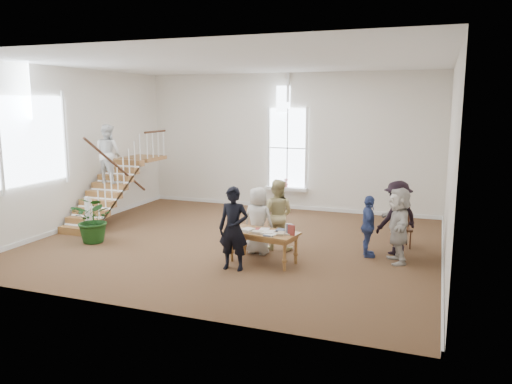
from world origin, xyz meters
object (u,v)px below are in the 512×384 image
at_px(police_officer, 234,229).
at_px(woman_cluster_b, 397,218).
at_px(floor_plant, 95,219).
at_px(side_chair, 401,225).
at_px(library_table, 264,235).
at_px(woman_cluster_c, 398,225).
at_px(woman_cluster_a, 368,226).
at_px(elderly_woman, 258,221).
at_px(person_yellow, 277,215).

bearing_deg(police_officer, woman_cluster_b, 33.66).
xyz_separation_m(police_officer, floor_plant, (-4.15, 0.70, -0.29)).
height_order(woman_cluster_b, side_chair, woman_cluster_b).
height_order(library_table, woman_cluster_c, woman_cluster_c).
bearing_deg(floor_plant, woman_cluster_a, 10.23).
bearing_deg(police_officer, elderly_woman, 82.35).
relative_size(elderly_woman, side_chair, 1.61).
distance_m(person_yellow, floor_plant, 4.67).
bearing_deg(woman_cluster_b, library_table, -15.02).
bearing_deg(floor_plant, woman_cluster_b, 12.80).
xyz_separation_m(woman_cluster_a, woman_cluster_c, (0.68, -0.20, 0.13)).
bearing_deg(side_chair, person_yellow, -172.41).
height_order(elderly_woman, woman_cluster_b, woman_cluster_b).
bearing_deg(person_yellow, woman_cluster_c, 176.92).
bearing_deg(library_table, woman_cluster_a, 40.69).
height_order(library_table, elderly_woman, elderly_woman).
bearing_deg(floor_plant, woman_cluster_c, 7.79).
xyz_separation_m(elderly_woman, woman_cluster_b, (3.07, 1.12, 0.08)).
height_order(library_table, woman_cluster_a, woman_cluster_a).
xyz_separation_m(woman_cluster_a, woman_cluster_b, (0.60, 0.45, 0.15)).
xyz_separation_m(library_table, woman_cluster_a, (2.12, 1.28, 0.09)).
bearing_deg(woman_cluster_b, person_yellow, -34.91).
height_order(library_table, side_chair, side_chair).
xyz_separation_m(woman_cluster_a, floor_plant, (-6.72, -1.21, -0.12)).
relative_size(police_officer, woman_cluster_c, 1.06).
relative_size(person_yellow, woman_cluster_b, 0.99).
bearing_deg(elderly_woman, floor_plant, 16.26).
relative_size(police_officer, woman_cluster_b, 1.03).
bearing_deg(woman_cluster_a, woman_cluster_b, -66.86).
height_order(floor_plant, side_chair, floor_plant).
relative_size(library_table, police_officer, 0.91).
xyz_separation_m(police_officer, person_yellow, (0.40, 1.75, -0.03)).
bearing_deg(police_officer, floor_plant, 167.28).
xyz_separation_m(elderly_woman, side_chair, (3.13, 1.80, -0.25)).
xyz_separation_m(elderly_woman, person_yellow, (0.30, 0.50, 0.06)).
distance_m(woman_cluster_b, woman_cluster_c, 0.66).
bearing_deg(police_officer, library_table, 51.65).
height_order(police_officer, side_chair, police_officer).
distance_m(woman_cluster_a, woman_cluster_b, 0.77).
height_order(woman_cluster_b, floor_plant, woman_cluster_b).
relative_size(woman_cluster_b, side_chair, 1.76).
relative_size(library_table, woman_cluster_b, 0.93).
bearing_deg(floor_plant, person_yellow, 12.95).
distance_m(library_table, elderly_woman, 0.72).
bearing_deg(floor_plant, library_table, -0.81).
bearing_deg(person_yellow, woman_cluster_a, -178.02).
distance_m(woman_cluster_b, floor_plant, 7.51).
bearing_deg(library_table, police_officer, -115.68).
xyz_separation_m(library_table, elderly_woman, (-0.35, 0.61, 0.16)).
xyz_separation_m(library_table, person_yellow, (-0.05, 1.11, 0.23)).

